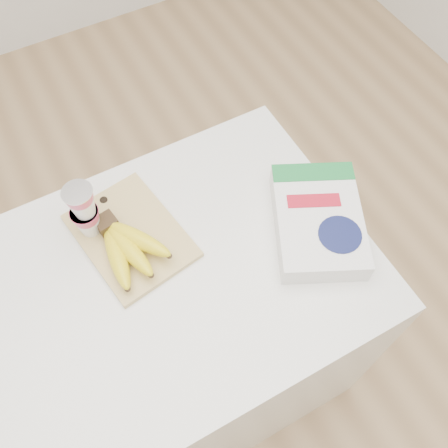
# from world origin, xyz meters

# --- Properties ---
(room) EXTENTS (4.00, 4.00, 4.00)m
(room) POSITION_xyz_m (0.00, 0.00, 1.35)
(room) COLOR tan
(room) RESTS_ON ground
(table) EXTENTS (1.06, 0.71, 0.79)m
(table) POSITION_xyz_m (0.00, 0.00, 0.40)
(table) COLOR white
(table) RESTS_ON ground
(cutting_board) EXTENTS (0.26, 0.33, 0.02)m
(cutting_board) POSITION_xyz_m (0.02, 0.13, 0.80)
(cutting_board) COLOR tan
(cutting_board) RESTS_ON table
(bananas) EXTENTS (0.16, 0.21, 0.07)m
(bananas) POSITION_xyz_m (-0.01, 0.09, 0.84)
(bananas) COLOR #382816
(bananas) RESTS_ON cutting_board
(yogurt_stack) EXTENTS (0.07, 0.07, 0.16)m
(yogurt_stack) POSITION_xyz_m (-0.06, 0.19, 0.90)
(yogurt_stack) COLOR white
(yogurt_stack) RESTS_ON cutting_board
(cereal_box) EXTENTS (0.31, 0.36, 0.07)m
(cereal_box) POSITION_xyz_m (0.43, -0.06, 0.83)
(cereal_box) COLOR white
(cereal_box) RESTS_ON table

